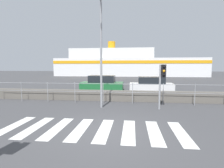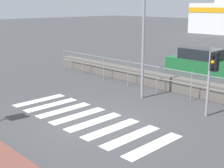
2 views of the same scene
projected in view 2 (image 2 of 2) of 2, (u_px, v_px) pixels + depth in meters
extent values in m
plane|color=#424244|center=(96.00, 123.00, 11.02)|extent=(160.00, 160.00, 0.00)
cube|color=silver|center=(40.00, 100.00, 13.59)|extent=(0.45, 2.40, 0.01)
cube|color=silver|center=(51.00, 105.00, 12.97)|extent=(0.45, 2.40, 0.01)
cube|color=silver|center=(64.00, 110.00, 12.34)|extent=(0.45, 2.40, 0.01)
cube|color=silver|center=(78.00, 116.00, 11.72)|extent=(0.45, 2.40, 0.01)
cube|color=silver|center=(94.00, 122.00, 11.09)|extent=(0.45, 2.40, 0.01)
cube|color=silver|center=(111.00, 129.00, 10.47)|extent=(0.45, 2.40, 0.01)
cube|color=silver|center=(131.00, 137.00, 9.84)|extent=(0.45, 2.40, 0.01)
cube|color=silver|center=(154.00, 146.00, 9.21)|extent=(0.45, 2.40, 0.01)
cube|color=#605B54|center=(184.00, 86.00, 14.67)|extent=(18.51, 0.55, 0.69)
cylinder|color=gray|center=(174.00, 70.00, 13.86)|extent=(16.66, 0.03, 0.03)
cylinder|color=gray|center=(173.00, 81.00, 13.99)|extent=(16.66, 0.03, 0.03)
cylinder|color=gray|center=(64.00, 60.00, 19.80)|extent=(0.04, 0.04, 1.30)
cylinder|color=gray|center=(83.00, 64.00, 18.51)|extent=(0.04, 0.04, 1.30)
cylinder|color=gray|center=(104.00, 68.00, 17.23)|extent=(0.04, 0.04, 1.30)
cylinder|color=gray|center=(128.00, 73.00, 15.94)|extent=(0.04, 0.04, 1.30)
cylinder|color=gray|center=(157.00, 79.00, 14.65)|extent=(0.04, 0.04, 1.30)
cylinder|color=gray|center=(191.00, 86.00, 13.37)|extent=(0.04, 0.04, 1.30)
cylinder|color=gray|center=(208.00, 85.00, 11.38)|extent=(0.10, 0.10, 2.43)
cube|color=black|center=(215.00, 62.00, 11.04)|extent=(0.24, 0.24, 0.68)
sphere|color=black|center=(213.00, 56.00, 10.90)|extent=(0.13, 0.13, 0.13)
sphere|color=orange|center=(213.00, 62.00, 10.95)|extent=(0.13, 0.13, 0.13)
sphere|color=black|center=(212.00, 68.00, 11.00)|extent=(0.13, 0.13, 0.13)
cylinder|color=gray|center=(144.00, 30.00, 13.21)|extent=(0.12, 0.12, 5.98)
cube|color=#1E6633|center=(201.00, 65.00, 19.40)|extent=(4.06, 1.84, 0.80)
cube|color=#1E2328|center=(202.00, 53.00, 19.22)|extent=(2.44, 1.62, 0.66)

